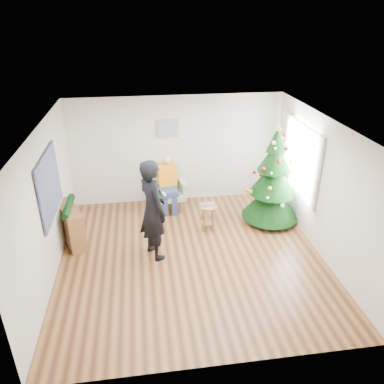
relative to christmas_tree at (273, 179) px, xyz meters
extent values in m
plane|color=brown|center=(-1.94, -1.13, -1.02)|extent=(5.00, 5.00, 0.00)
plane|color=white|center=(-1.94, -1.13, 1.58)|extent=(5.00, 5.00, 0.00)
plane|color=silver|center=(-1.94, 1.37, 0.28)|extent=(5.00, 0.00, 5.00)
plane|color=silver|center=(-1.94, -3.63, 0.28)|extent=(5.00, 0.00, 5.00)
plane|color=silver|center=(-4.44, -1.13, 0.28)|extent=(0.00, 5.00, 5.00)
plane|color=silver|center=(0.56, -1.13, 0.28)|extent=(0.00, 5.00, 5.00)
cube|color=white|center=(0.53, -0.13, 0.48)|extent=(0.04, 1.30, 1.40)
cube|color=white|center=(0.50, -0.88, 0.48)|extent=(0.05, 0.25, 1.50)
cube|color=white|center=(0.50, 0.62, 0.48)|extent=(0.05, 0.25, 1.50)
cylinder|color=#3F2816|center=(0.00, 0.00, -0.87)|extent=(0.10, 0.10, 0.29)
cone|color=black|center=(0.00, 0.00, -0.49)|extent=(1.25, 1.25, 0.82)
cone|color=black|center=(0.00, 0.00, 0.04)|extent=(1.00, 1.00, 0.72)
cone|color=black|center=(0.00, 0.00, 0.52)|extent=(0.73, 0.73, 0.62)
cone|color=black|center=(0.00, 0.00, 0.90)|extent=(0.42, 0.42, 0.53)
cone|color=gold|center=(0.00, 0.00, 1.17)|extent=(0.13, 0.13, 0.13)
cylinder|color=brown|center=(-1.45, -0.18, -0.45)|extent=(0.39, 0.39, 0.04)
cylinder|color=brown|center=(-1.45, -0.18, -0.84)|extent=(0.29, 0.29, 0.02)
imported|color=silver|center=(-1.45, -0.18, -0.42)|extent=(0.35, 0.25, 0.03)
cube|color=#92AB8A|center=(-2.21, 0.87, -0.64)|extent=(0.82, 0.77, 0.12)
cube|color=#92AB8A|center=(-2.25, 1.17, -0.30)|extent=(0.73, 0.23, 0.60)
cube|color=#92AB8A|center=(-2.55, 0.82, -0.48)|extent=(0.19, 0.58, 0.30)
cube|color=#92AB8A|center=(-1.87, 0.92, -0.48)|extent=(0.19, 0.58, 0.30)
cube|color=navy|center=(-2.21, 0.78, -0.51)|extent=(0.47, 0.49, 0.14)
cube|color=orange|center=(-2.21, 1.01, -0.18)|extent=(0.46, 0.29, 0.55)
sphere|color=tan|center=(-2.21, 0.99, 0.20)|extent=(0.23, 0.23, 0.23)
imported|color=black|center=(-2.64, -0.95, -0.03)|extent=(0.73, 0.85, 1.98)
cube|color=white|center=(-2.43, -0.98, 0.30)|extent=(0.09, 0.13, 0.04)
cube|color=brown|center=(-4.27, -0.27, -0.62)|extent=(0.66, 1.04, 0.80)
cylinder|color=black|center=(-4.27, -0.27, -0.20)|extent=(0.14, 0.90, 0.14)
cube|color=black|center=(-4.40, -0.83, 0.53)|extent=(0.03, 1.50, 1.15)
cube|color=tan|center=(-2.14, 1.34, 0.83)|extent=(0.52, 0.03, 0.42)
cube|color=gray|center=(-2.14, 1.31, 0.83)|extent=(0.44, 0.02, 0.34)
camera|label=1|loc=(-2.78, -7.05, 3.30)|focal=35.00mm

